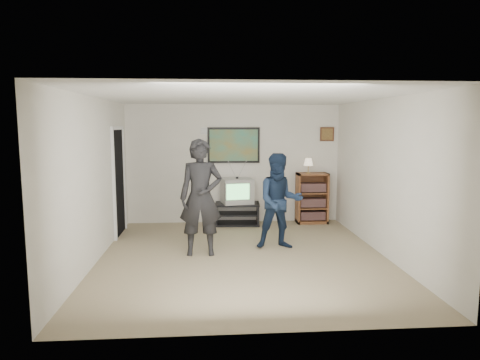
{
  "coord_description": "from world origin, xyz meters",
  "views": [
    {
      "loc": [
        -0.53,
        -6.53,
        2.09
      ],
      "look_at": [
        -0.0,
        0.64,
        1.15
      ],
      "focal_mm": 32.0,
      "sensor_mm": 36.0,
      "label": 1
    }
  ],
  "objects": [
    {
      "name": "doorway",
      "position": [
        -2.23,
        1.6,
        1.0
      ],
      "size": [
        0.03,
        0.85,
        2.0
      ],
      "primitive_type": "cube",
      "color": "black",
      "rests_on": "room_shell"
    },
    {
      "name": "poster",
      "position": [
        0.0,
        2.48,
        1.65
      ],
      "size": [
        1.1,
        0.03,
        0.75
      ],
      "primitive_type": "cube",
      "color": "black",
      "rests_on": "room_shell"
    },
    {
      "name": "controller_right",
      "position": [
        0.68,
        0.67,
        1.12
      ],
      "size": [
        0.08,
        0.13,
        0.04
      ],
      "primitive_type": "cube",
      "rotation": [
        0.0,
        0.0,
        -0.36
      ],
      "color": "white",
      "rests_on": "person_short"
    },
    {
      "name": "crt_television",
      "position": [
        0.06,
        2.23,
        0.72
      ],
      "size": [
        0.69,
        0.61,
        0.52
      ],
      "primitive_type": null,
      "rotation": [
        0.0,
        0.0,
        0.17
      ],
      "color": "#9B9C97",
      "rests_on": "media_stand"
    },
    {
      "name": "table_lamp",
      "position": [
        1.55,
        2.24,
        1.23
      ],
      "size": [
        0.2,
        0.2,
        0.31
      ],
      "primitive_type": null,
      "color": "beige",
      "rests_on": "bookshelf"
    },
    {
      "name": "room_shell",
      "position": [
        0.0,
        0.35,
        1.25
      ],
      "size": [
        4.51,
        5.0,
        2.51
      ],
      "color": "#7C6F4E",
      "rests_on": "ground"
    },
    {
      "name": "media_stand",
      "position": [
        0.06,
        2.23,
        0.23
      ],
      "size": [
        0.95,
        0.57,
        0.46
      ],
      "rotation": [
        0.0,
        0.0,
        -0.06
      ],
      "color": "black",
      "rests_on": "room_shell"
    },
    {
      "name": "person_tall",
      "position": [
        -0.66,
        0.21,
        0.93
      ],
      "size": [
        0.68,
        0.45,
        1.86
      ],
      "primitive_type": "imported",
      "rotation": [
        0.0,
        0.0,
        0.0
      ],
      "color": "black",
      "rests_on": "room_shell"
    },
    {
      "name": "controller_left",
      "position": [
        -0.6,
        0.43,
        1.29
      ],
      "size": [
        0.04,
        0.12,
        0.03
      ],
      "primitive_type": "cube",
      "rotation": [
        0.0,
        0.0,
        -0.03
      ],
      "color": "white",
      "rests_on": "person_tall"
    },
    {
      "name": "person_short",
      "position": [
        0.65,
        0.46,
        0.81
      ],
      "size": [
        0.79,
        0.62,
        1.61
      ],
      "primitive_type": "imported",
      "rotation": [
        0.0,
        0.0,
        0.01
      ],
      "color": "#142238",
      "rests_on": "room_shell"
    },
    {
      "name": "small_picture",
      "position": [
        2.0,
        2.48,
        1.88
      ],
      "size": [
        0.3,
        0.03,
        0.3
      ],
      "primitive_type": "cube",
      "color": "#472516",
      "rests_on": "room_shell"
    },
    {
      "name": "air_vent",
      "position": [
        -0.55,
        2.48,
        1.95
      ],
      "size": [
        0.28,
        0.02,
        0.14
      ],
      "primitive_type": "cube",
      "color": "white",
      "rests_on": "room_shell"
    },
    {
      "name": "bookshelf",
      "position": [
        1.65,
        2.28,
        0.53
      ],
      "size": [
        0.65,
        0.37,
        1.07
      ],
      "primitive_type": null,
      "color": "#58301A",
      "rests_on": "room_shell"
    }
  ]
}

